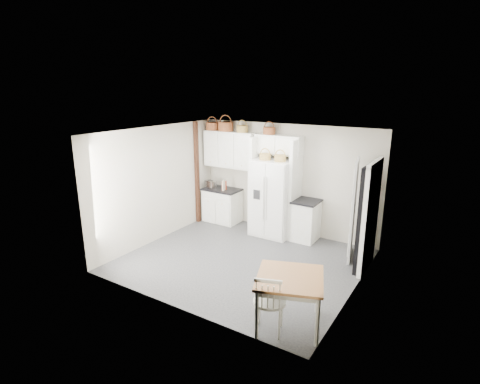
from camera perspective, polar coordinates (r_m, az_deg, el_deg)
The scene contains 28 objects.
floor at distance 7.76m, azimuth 0.38°, elevation -10.37°, with size 4.50×4.50×0.00m, color #28282A.
ceiling at distance 7.02m, azimuth 0.42°, elevation 9.07°, with size 4.50×4.50×0.00m, color white.
wall_back at distance 8.99m, azimuth 7.13°, elevation 2.00°, with size 4.50×4.50×0.00m, color #BBB599.
wall_left at distance 8.64m, azimuth -12.41°, elevation 1.19°, with size 4.00×4.00×0.00m, color #BBB599.
wall_right at distance 6.45m, azimuth 17.70°, elevation -4.17°, with size 4.00×4.00×0.00m, color #BBB599.
refrigerator at distance 8.80m, azimuth 5.05°, elevation -0.89°, with size 0.94×0.75×1.81m, color white.
base_cab_left at distance 9.78m, azimuth -2.73°, elevation -2.10°, with size 0.91×0.58×0.84m, color silver.
base_cab_right at distance 8.72m, azimuth 10.01°, elevation -4.38°, with size 0.51×0.62×0.90m, color silver.
dining_table at distance 5.75m, azimuth 7.48°, elevation -16.12°, with size 0.94×0.94×0.79m, color olive.
windsor_chair at distance 5.53m, azimuth 4.51°, elevation -16.33°, with size 0.47×0.43×0.96m, color silver.
counter_left at distance 9.65m, azimuth -2.77°, elevation 0.39°, with size 0.95×0.61×0.04m, color black.
counter_right at distance 8.57m, azimuth 10.15°, elevation -1.41°, with size 0.56×0.66×0.04m, color black.
toaster at distance 9.70m, azimuth -4.51°, elevation 1.18°, with size 0.30×0.17×0.21m, color silver.
cookbook_red at distance 9.49m, azimuth -2.43°, elevation 0.95°, with size 0.03×0.15×0.23m, color #A82911.
cookbook_cream at distance 9.48m, azimuth -2.41°, elevation 1.04°, with size 0.04×0.17×0.26m, color beige.
basket_upper_a at distance 9.68m, azimuth -4.25°, elevation 9.95°, with size 0.34×0.34×0.19m, color #612B19.
basket_upper_b at distance 9.44m, azimuth -2.20°, elevation 9.94°, with size 0.39×0.39×0.23m, color #612B19.
basket_upper_c at distance 9.18m, azimuth 0.33°, elevation 9.59°, with size 0.29×0.29×0.17m, color brown.
basket_bridge_a at distance 8.82m, azimuth 4.47°, elevation 9.29°, with size 0.29×0.29×0.16m, color #612B19.
basket_fridge_a at distance 8.57m, azimuth 3.86°, elevation 5.40°, with size 0.27×0.27×0.14m, color brown.
basket_fridge_b at distance 8.40m, azimuth 6.14°, elevation 5.14°, with size 0.27×0.27×0.15m, color brown.
upper_cabinet at distance 9.44m, azimuth -1.51°, elevation 6.49°, with size 1.40×0.34×0.90m, color silver.
bridge_cabinet at distance 8.74m, azimuth 5.94°, elevation 7.16°, with size 1.12×0.34×0.45m, color silver.
fridge_panel_left at distance 9.05m, azimuth 2.50°, elevation 1.23°, with size 0.08×0.60×2.30m, color silver.
fridge_panel_right at distance 8.61m, azimuth 8.41°, elevation 0.32°, with size 0.08×0.60×2.30m, color silver.
trim_post at distance 9.58m, azimuth -6.57°, elevation 2.88°, with size 0.09×0.09×2.60m, color black.
doorway_void at distance 7.48m, azimuth 18.85°, elevation -3.77°, with size 0.18×0.85×2.05m, color black.
door_slab at distance 7.87m, azimuth 16.90°, elevation -2.64°, with size 0.80×0.04×2.05m, color white.
Camera 1 is at (3.66, -5.93, 3.41)m, focal length 28.00 mm.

